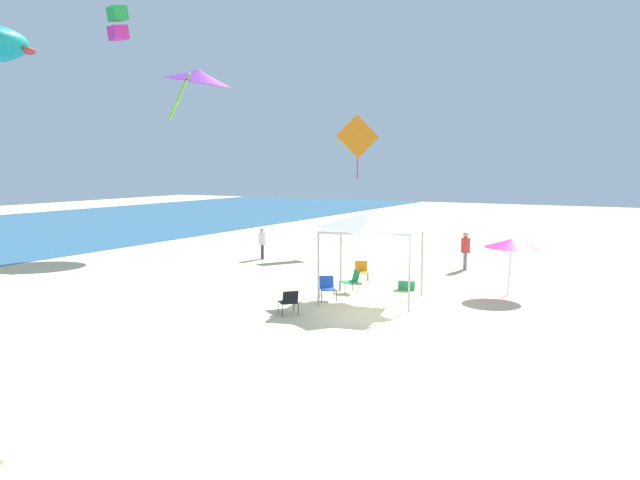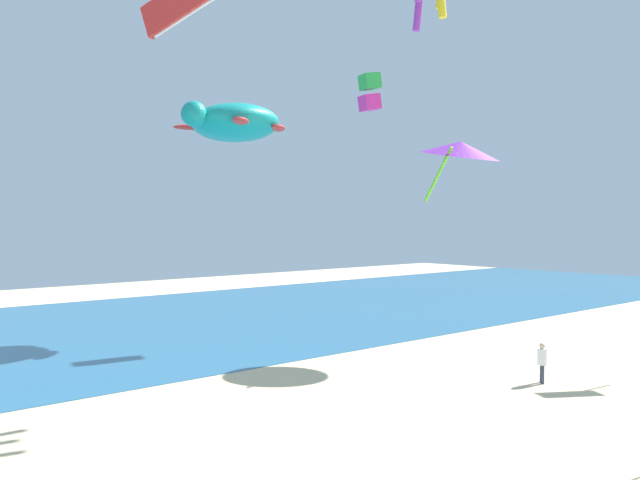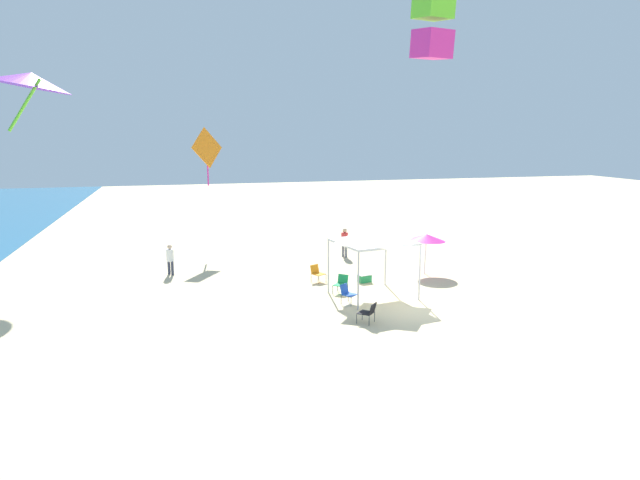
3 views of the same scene
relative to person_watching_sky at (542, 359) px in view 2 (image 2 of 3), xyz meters
The scene contains 5 objects.
ocean_strip 24.92m from the person_watching_sky, 110.33° to the left, with size 120.00×27.93×0.02m, color #28668E.
person_watching_sky is the anchor object (origin of this frame).
kite_delta_purple 11.36m from the person_watching_sky, 64.54° to the left, with size 3.99×4.06×3.29m.
kite_turtle_teal 20.92m from the person_watching_sky, 98.26° to the left, with size 6.71×5.96×2.51m.
kite_box_green 18.55m from the person_watching_sky, 74.91° to the left, with size 1.31×1.22×2.18m.
Camera 2 is at (-14.96, -4.15, 6.43)m, focal length 37.90 mm.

